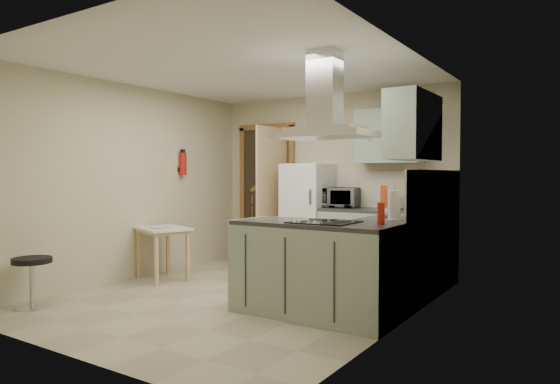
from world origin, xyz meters
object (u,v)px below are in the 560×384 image
Objects in this scene: fridge at (308,217)px; stool at (32,282)px; peninsula at (315,269)px; microwave at (340,197)px; drop_leaf_table at (162,253)px; bentwood_chair at (254,235)px; extractor_hood at (324,135)px.

fridge reaches higher than stool.
microwave reaches higher than peninsula.
peninsula is at bearing 27.29° from stool.
fridge is 2.35m from peninsula.
microwave is at bearing 61.85° from stool.
fridge is 2.06m from drop_leaf_table.
peninsula is 2.86m from stool.
peninsula is 1.79× the size of bentwood_chair.
drop_leaf_table is at bearing -145.45° from microwave.
bentwood_chair is at bearing -178.41° from fridge.
fridge reaches higher than bentwood_chair.
peninsula is at bearing -79.64° from microwave.
fridge is 0.97× the size of peninsula.
extractor_hood is 2.31m from microwave.
drop_leaf_table is at bearing -127.22° from fridge.
fridge is 0.97m from bentwood_chair.
microwave is (-0.85, 2.03, -0.68)m from extractor_hood.
extractor_hood is 3.29m from stool.
stool is at bearing -153.60° from extractor_hood.
stool is at bearing -112.61° from bentwood_chair.
drop_leaf_table is at bearing 171.66° from extractor_hood.
extractor_hood is 2.92m from drop_leaf_table.
extractor_hood reaches higher than drop_leaf_table.
extractor_hood is at bearing -77.20° from microwave.
fridge is 3.57m from stool.
peninsula is at bearing 180.00° from extractor_hood.
stool is at bearing -73.14° from drop_leaf_table.
bentwood_chair is (-0.92, -0.03, -0.32)m from fridge.
peninsula is 2.24m from microwave.
fridge is at bearing 121.74° from peninsula.
microwave is at bearing 64.32° from drop_leaf_table.
peninsula is (1.22, -1.98, -0.30)m from fridge.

